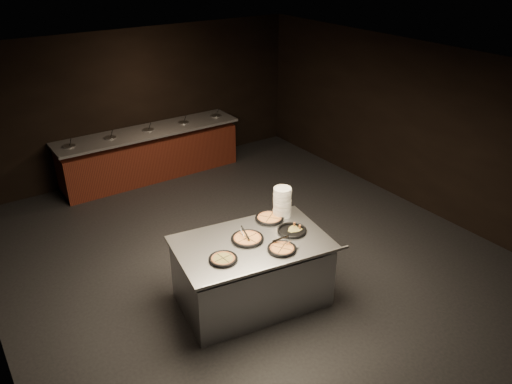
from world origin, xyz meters
The scene contains 11 objects.
room centered at (0.00, 0.00, 1.45)m, with size 7.02×8.02×2.92m.
salad_bar centered at (0.00, 3.56, 0.44)m, with size 3.70×0.83×1.18m.
serving_counter centered at (-0.52, -0.88, 0.45)m, with size 2.12×1.54×0.94m.
plate_stack centered at (0.21, -0.55, 1.14)m, with size 0.25×0.25×0.42m, color white.
pan_veggie_whole centered at (-1.03, -1.02, 0.95)m, with size 0.35×0.35×0.04m.
pan_cheese_whole centered at (-0.54, -0.81, 0.95)m, with size 0.43×0.43×0.04m.
pan_cheese_slices_a centered at (0.01, -0.54, 0.95)m, with size 0.40×0.40×0.04m.
pan_cheese_slices_b centered at (-0.31, -1.25, 0.95)m, with size 0.37×0.37×0.04m.
pan_veggie_slices centered at (0.06, -0.97, 0.95)m, with size 0.39×0.39×0.04m.
server_left centered at (-0.55, -0.74, 1.01)m, with size 0.10×0.33×0.16m.
server_right centered at (-0.23, -1.19, 1.02)m, with size 0.28×0.28×0.17m.
Camera 1 is at (-3.51, -5.36, 4.40)m, focal length 35.00 mm.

